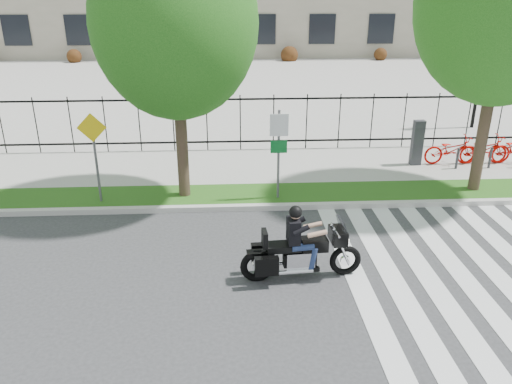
{
  "coord_description": "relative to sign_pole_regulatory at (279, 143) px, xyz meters",
  "views": [
    {
      "loc": [
        -0.39,
        -8.35,
        5.61
      ],
      "look_at": [
        0.23,
        3.0,
        0.98
      ],
      "focal_mm": 35.0,
      "sensor_mm": 36.0,
      "label": 1
    }
  ],
  "objects": [
    {
      "name": "ground",
      "position": [
        -0.93,
        -4.58,
        -1.74
      ],
      "size": [
        120.0,
        120.0,
        0.0
      ],
      "primitive_type": "plane",
      "color": "#323134",
      "rests_on": "ground"
    },
    {
      "name": "curb",
      "position": [
        -0.93,
        -0.48,
        -1.66
      ],
      "size": [
        60.0,
        0.2,
        0.15
      ],
      "primitive_type": "cube",
      "color": "beige",
      "rests_on": "ground"
    },
    {
      "name": "grass_verge",
      "position": [
        -0.93,
        0.37,
        -1.66
      ],
      "size": [
        60.0,
        1.5,
        0.15
      ],
      "primitive_type": "cube",
      "color": "#1C4F13",
      "rests_on": "ground"
    },
    {
      "name": "sidewalk",
      "position": [
        -0.93,
        2.87,
        -1.66
      ],
      "size": [
        60.0,
        3.5,
        0.15
      ],
      "primitive_type": "cube",
      "color": "#A09D96",
      "rests_on": "ground"
    },
    {
      "name": "plaza",
      "position": [
        -0.93,
        20.42,
        -1.69
      ],
      "size": [
        80.0,
        34.0,
        0.1
      ],
      "primitive_type": "cube",
      "color": "#A09D96",
      "rests_on": "ground"
    },
    {
      "name": "crosswalk_stripes",
      "position": [
        3.89,
        -4.58,
        -1.73
      ],
      "size": [
        5.7,
        8.0,
        0.01
      ],
      "primitive_type": null,
      "color": "silver",
      "rests_on": "ground"
    },
    {
      "name": "iron_fence",
      "position": [
        -0.93,
        4.62,
        -0.59
      ],
      "size": [
        30.0,
        0.06,
        2.0
      ],
      "primitive_type": null,
      "color": "black",
      "rests_on": "sidewalk"
    },
    {
      "name": "lamp_post_right",
      "position": [
        9.07,
        7.42,
        1.47
      ],
      "size": [
        1.06,
        0.7,
        4.25
      ],
      "color": "black",
      "rests_on": "ground"
    },
    {
      "name": "street_tree_1",
      "position": [
        -2.64,
        0.37,
        3.06
      ],
      "size": [
        4.24,
        4.24,
        7.1
      ],
      "color": "#3C2821",
      "rests_on": "grass_verge"
    },
    {
      "name": "street_tree_2",
      "position": [
        5.83,
        0.37,
        3.53
      ],
      "size": [
        4.6,
        4.6,
        7.77
      ],
      "color": "#3C2821",
      "rests_on": "grass_verge"
    },
    {
      "name": "sign_pole_regulatory",
      "position": [
        0.0,
        0.0,
        0.0
      ],
      "size": [
        0.5,
        0.09,
        2.5
      ],
      "color": "#59595B",
      "rests_on": "grass_verge"
    },
    {
      "name": "sign_pole_warning",
      "position": [
        -4.93,
        0.0,
        0.0
      ],
      "size": [
        0.78,
        0.09,
        2.49
      ],
      "color": "#59595B",
      "rests_on": "grass_verge"
    },
    {
      "name": "motorcycle_rider",
      "position": [
        0.1,
        -3.97,
        -1.08
      ],
      "size": [
        2.56,
        0.78,
        1.97
      ],
      "color": "black",
      "rests_on": "ground"
    }
  ]
}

